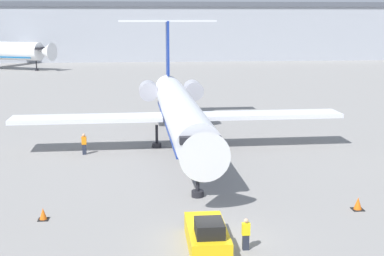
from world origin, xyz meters
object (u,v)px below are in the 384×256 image
object	(u,v)px
pushback_tug	(207,235)
traffic_cone_right	(358,204)
airplane_main	(179,109)
worker_by_wing	(84,143)
worker_near_tug	(246,234)
traffic_cone_left	(43,214)

from	to	relation	value
pushback_tug	traffic_cone_right	distance (m)	10.60
airplane_main	worker_by_wing	xyz separation A→B (m)	(-8.10, -1.18, -2.62)
airplane_main	pushback_tug	size ratio (longest dim) A/B	6.88
pushback_tug	traffic_cone_right	xyz separation A→B (m)	(9.65, 4.39, -0.26)
pushback_tug	worker_by_wing	world-z (taller)	worker_by_wing
traffic_cone_right	pushback_tug	bearing A→B (deg)	-155.51
airplane_main	worker_by_wing	distance (m)	8.59
airplane_main	traffic_cone_right	xyz separation A→B (m)	(9.64, -15.99, -3.20)
pushback_tug	traffic_cone_right	bearing A→B (deg)	24.49
worker_by_wing	traffic_cone_right	distance (m)	23.12
pushback_tug	worker_near_tug	distance (m)	1.96
traffic_cone_left	traffic_cone_right	xyz separation A→B (m)	(18.54, -0.07, 0.03)
pushback_tug	airplane_main	bearing A→B (deg)	89.98
worker_by_wing	traffic_cone_right	world-z (taller)	worker_by_wing
pushback_tug	traffic_cone_right	world-z (taller)	pushback_tug
airplane_main	worker_near_tug	bearing A→B (deg)	-84.92
airplane_main	traffic_cone_left	distance (m)	18.52
pushback_tug	worker_near_tug	world-z (taller)	pushback_tug
worker_by_wing	traffic_cone_right	bearing A→B (deg)	-39.86
pushback_tug	traffic_cone_left	size ratio (longest dim) A/B	6.39
traffic_cone_left	pushback_tug	bearing A→B (deg)	-26.69
airplane_main	worker_near_tug	world-z (taller)	airplane_main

